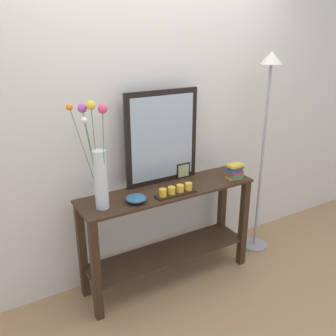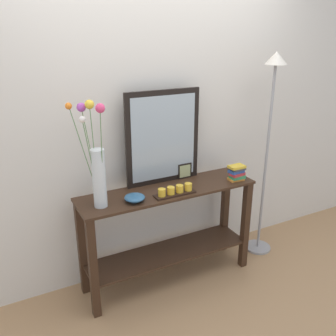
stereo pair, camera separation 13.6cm
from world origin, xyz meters
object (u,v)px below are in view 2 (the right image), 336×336
object	(u,v)px
candle_tray	(175,191)
book_stack	(237,173)
floor_lamp	(270,124)
picture_frame_small	(185,171)
mirror_leaning	(163,138)
decorative_bowl	(135,198)
console_table	(168,225)
tall_vase_left	(97,166)

from	to	relation	value
candle_tray	book_stack	bearing A→B (deg)	1.58
book_stack	floor_lamp	bearing A→B (deg)	13.37
candle_tray	picture_frame_small	world-z (taller)	picture_frame_small
mirror_leaning	decorative_bowl	distance (m)	0.54
console_table	picture_frame_small	xyz separation A→B (m)	(0.23, 0.14, 0.37)
console_table	mirror_leaning	world-z (taller)	mirror_leaning
decorative_bowl	book_stack	distance (m)	0.89
candle_tray	decorative_bowl	xyz separation A→B (m)	(-0.31, 0.03, 0.00)
floor_lamp	mirror_leaning	bearing A→B (deg)	170.43
tall_vase_left	picture_frame_small	size ratio (longest dim) A/B	5.78
floor_lamp	console_table	bearing A→B (deg)	179.93
mirror_leaning	floor_lamp	xyz separation A→B (m)	(0.92, -0.16, 0.04)
mirror_leaning	decorative_bowl	world-z (taller)	mirror_leaning
candle_tray	decorative_bowl	world-z (taller)	candle_tray
console_table	floor_lamp	size ratio (longest dim) A/B	0.78
tall_vase_left	picture_frame_small	bearing A→B (deg)	12.54
mirror_leaning	floor_lamp	world-z (taller)	floor_lamp
console_table	book_stack	world-z (taller)	book_stack
mirror_leaning	picture_frame_small	world-z (taller)	mirror_leaning
picture_frame_small	decorative_bowl	world-z (taller)	picture_frame_small
candle_tray	floor_lamp	world-z (taller)	floor_lamp
book_stack	floor_lamp	world-z (taller)	floor_lamp
console_table	candle_tray	distance (m)	0.35
console_table	mirror_leaning	bearing A→B (deg)	76.10
book_stack	candle_tray	bearing A→B (deg)	-178.42
tall_vase_left	book_stack	size ratio (longest dim) A/B	5.40
picture_frame_small	decorative_bowl	distance (m)	0.58
tall_vase_left	candle_tray	xyz separation A→B (m)	(0.55, -0.08, -0.27)
book_stack	decorative_bowl	bearing A→B (deg)	179.23
candle_tray	decorative_bowl	distance (m)	0.31
mirror_leaning	console_table	bearing A→B (deg)	-103.90
console_table	book_stack	size ratio (longest dim) A/B	10.36
floor_lamp	candle_tray	bearing A→B (deg)	-173.60
decorative_bowl	book_stack	xyz separation A→B (m)	(0.88, -0.01, 0.03)
mirror_leaning	tall_vase_left	xyz separation A→B (m)	(-0.59, -0.19, -0.07)
picture_frame_small	decorative_bowl	bearing A→B (deg)	-157.61
console_table	candle_tray	size ratio (longest dim) A/B	4.40
console_table	decorative_bowl	world-z (taller)	decorative_bowl
decorative_bowl	picture_frame_small	bearing A→B (deg)	22.39
mirror_leaning	floor_lamp	distance (m)	0.94
decorative_bowl	tall_vase_left	bearing A→B (deg)	168.87
picture_frame_small	decorative_bowl	size ratio (longest dim) A/B	0.85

